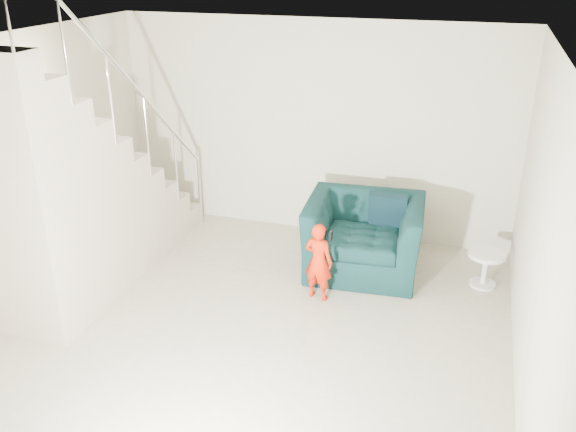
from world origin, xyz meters
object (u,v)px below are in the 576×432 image
object	(u,v)px
armchair	(364,236)
staircase	(74,206)
side_table	(486,264)
toddler	(318,262)

from	to	relation	value
armchair	staircase	distance (m)	3.18
side_table	armchair	bearing A→B (deg)	-179.06
staircase	side_table	bearing A→B (deg)	17.43
armchair	side_table	size ratio (longest dim) A/B	3.20
toddler	staircase	bearing A→B (deg)	23.53
toddler	side_table	distance (m)	1.87
side_table	staircase	size ratio (longest dim) A/B	0.11
armchair	side_table	world-z (taller)	armchair
armchair	side_table	bearing A→B (deg)	-3.31
toddler	side_table	size ratio (longest dim) A/B	2.13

